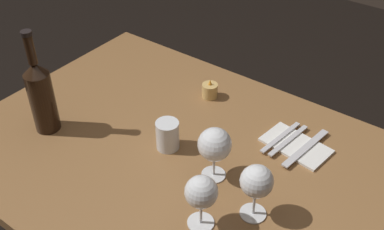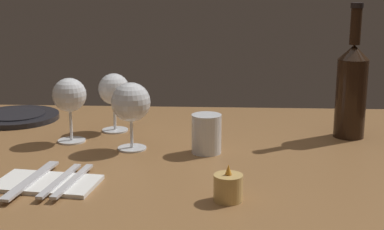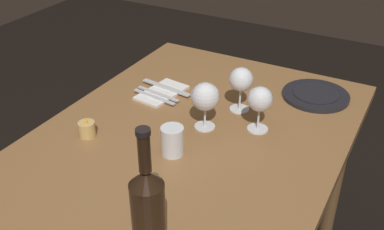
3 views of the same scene
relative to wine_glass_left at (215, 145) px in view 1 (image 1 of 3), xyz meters
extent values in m
cube|color=olive|center=(-0.10, 0.02, -0.13)|extent=(1.30, 0.90, 0.04)
cylinder|color=brown|center=(-0.68, 0.40, -0.50)|extent=(0.06, 0.06, 0.70)
cylinder|color=white|center=(0.00, 0.00, -0.11)|extent=(0.07, 0.07, 0.00)
cylinder|color=white|center=(0.00, 0.00, -0.07)|extent=(0.01, 0.01, 0.07)
sphere|color=white|center=(0.00, 0.00, 0.00)|extent=(0.09, 0.09, 0.09)
cylinder|color=beige|center=(0.00, 0.00, 0.00)|extent=(0.07, 0.07, 0.02)
cylinder|color=white|center=(0.07, -0.15, -0.11)|extent=(0.07, 0.07, 0.00)
cylinder|color=white|center=(0.07, -0.15, -0.07)|extent=(0.01, 0.01, 0.07)
sphere|color=white|center=(0.07, -0.15, 0.00)|extent=(0.08, 0.08, 0.08)
cylinder|color=beige|center=(0.07, -0.15, 0.00)|extent=(0.06, 0.06, 0.03)
cylinder|color=white|center=(0.15, -0.05, -0.11)|extent=(0.07, 0.07, 0.00)
cylinder|color=white|center=(0.15, -0.05, -0.06)|extent=(0.01, 0.01, 0.08)
sphere|color=white|center=(0.15, -0.05, 0.01)|extent=(0.08, 0.08, 0.08)
cylinder|color=beige|center=(0.15, -0.05, 0.00)|extent=(0.06, 0.06, 0.02)
cylinder|color=black|center=(-0.52, -0.13, -0.01)|extent=(0.07, 0.07, 0.19)
cone|color=black|center=(-0.52, -0.13, 0.10)|extent=(0.07, 0.07, 0.03)
cylinder|color=black|center=(-0.52, -0.13, 0.16)|extent=(0.03, 0.03, 0.09)
cylinder|color=black|center=(-0.52, -0.13, 0.21)|extent=(0.03, 0.03, 0.01)
cylinder|color=white|center=(-0.17, 0.01, -0.06)|extent=(0.07, 0.07, 0.09)
cylinder|color=silver|center=(-0.17, 0.01, -0.08)|extent=(0.06, 0.06, 0.05)
cylinder|color=#DBB266|center=(-0.22, 0.29, -0.08)|extent=(0.05, 0.05, 0.05)
cylinder|color=white|center=(-0.22, 0.29, -0.09)|extent=(0.04, 0.04, 0.03)
cone|color=#F99E2D|center=(-0.22, 0.29, -0.05)|extent=(0.01, 0.01, 0.02)
cube|color=white|center=(0.13, 0.24, -0.10)|extent=(0.20, 0.13, 0.01)
cube|color=silver|center=(0.10, 0.24, -0.10)|extent=(0.04, 0.18, 0.00)
cube|color=silver|center=(0.08, 0.24, -0.10)|extent=(0.04, 0.18, 0.00)
cube|color=silver|center=(0.16, 0.24, -0.10)|extent=(0.05, 0.21, 0.00)
camera|label=1|loc=(0.49, -0.75, 0.79)|focal=43.59mm
camera|label=2|loc=(-0.20, 1.24, 0.28)|focal=53.21mm
camera|label=3|loc=(-1.11, -0.56, 0.69)|focal=43.39mm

